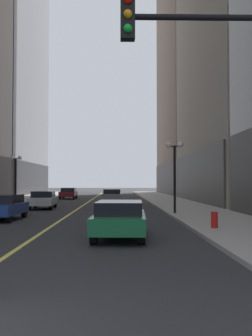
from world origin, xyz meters
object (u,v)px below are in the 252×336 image
object	(u,v)px
car_maroon	(69,193)
car_green	(120,218)
street_lamp_right_mid	(175,161)
car_blue	(4,206)
street_lamp_left_far	(16,168)
car_silver	(43,199)
fire_hydrant_right	(214,222)
traffic_light_near_right	(239,92)
car_grey	(112,195)

from	to	relation	value
car_maroon	car_green	bearing A→B (deg)	-79.96
street_lamp_right_mid	car_green	bearing A→B (deg)	-109.10
car_blue	street_lamp_left_far	world-z (taller)	street_lamp_left_far
car_blue	car_maroon	xyz separation A→B (m)	(0.10, 26.98, 0.00)
car_silver	fire_hydrant_right	bearing A→B (deg)	-55.93
traffic_light_near_right	street_lamp_left_far	size ratio (longest dim) A/B	1.28
car_silver	car_grey	bearing A→B (deg)	61.25
traffic_light_near_right	fire_hydrant_right	bearing A→B (deg)	79.71
car_grey	fire_hydrant_right	distance (m)	23.68
street_lamp_right_mid	traffic_light_near_right	bearing A→B (deg)	-93.67
car_green	car_silver	distance (m)	16.83
street_lamp_left_far	traffic_light_near_right	bearing A→B (deg)	-68.26
car_blue	street_lamp_right_mid	size ratio (longest dim) A/B	0.95
car_green	traffic_light_near_right	world-z (taller)	traffic_light_near_right
traffic_light_near_right	street_lamp_left_far	xyz separation A→B (m)	(-11.75, 29.47, -0.49)
car_blue	car_grey	bearing A→B (deg)	73.12
car_maroon	traffic_light_near_right	bearing A→B (deg)	-78.50
car_green	car_maroon	distance (m)	34.50
car_silver	street_lamp_right_mid	xyz separation A→B (m)	(9.01, -6.23, 2.54)
car_grey	street_lamp_left_far	bearing A→B (deg)	-165.25
car_silver	car_maroon	world-z (taller)	same
car_green	car_grey	world-z (taller)	same
fire_hydrant_right	street_lamp_left_far	bearing A→B (deg)	122.43
car_blue	street_lamp_right_mid	bearing A→B (deg)	15.45
car_grey	traffic_light_near_right	distance (m)	32.07
traffic_light_near_right	fire_hydrant_right	world-z (taller)	traffic_light_near_right
car_grey	car_maroon	world-z (taller)	same
street_lamp_left_far	car_grey	bearing A→B (deg)	14.75
car_silver	car_maroon	size ratio (longest dim) A/B	0.95
traffic_light_near_right	street_lamp_left_far	distance (m)	31.73
car_maroon	street_lamp_right_mid	distance (m)	26.22
car_grey	street_lamp_right_mid	bearing A→B (deg)	-75.54
car_grey	car_green	bearing A→B (deg)	-88.52
car_blue	traffic_light_near_right	bearing A→B (deg)	-58.64
car_silver	car_maroon	distance (m)	18.14
car_maroon	fire_hydrant_right	world-z (taller)	car_maroon
street_lamp_right_mid	car_silver	bearing A→B (deg)	145.36
fire_hydrant_right	car_grey	bearing A→B (deg)	100.89
car_maroon	traffic_light_near_right	xyz separation A→B (m)	(8.29, -40.75, 3.02)
street_lamp_right_mid	car_blue	bearing A→B (deg)	-164.55
traffic_light_near_right	car_blue	bearing A→B (deg)	121.36
car_blue	street_lamp_right_mid	world-z (taller)	street_lamp_right_mid
car_maroon	street_lamp_left_far	size ratio (longest dim) A/B	0.98
car_maroon	street_lamp_right_mid	bearing A→B (deg)	-69.02
car_grey	street_lamp_left_far	xyz separation A→B (m)	(-8.83, -2.32, 2.54)
car_silver	fire_hydrant_right	world-z (taller)	car_silver
car_maroon	traffic_light_near_right	size ratio (longest dim) A/B	0.77
car_maroon	street_lamp_left_far	xyz separation A→B (m)	(-3.46, -11.28, 2.54)
car_blue	street_lamp_left_far	bearing A→B (deg)	102.07
car_silver	street_lamp_right_mid	bearing A→B (deg)	-34.64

